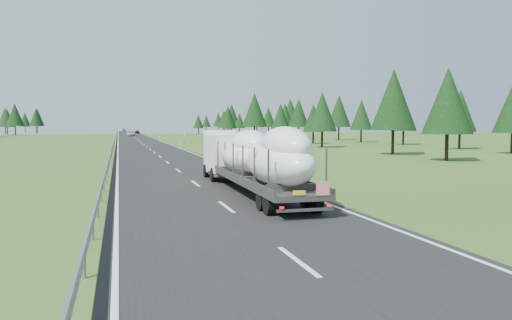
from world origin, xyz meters
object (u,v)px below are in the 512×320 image
object	(u,v)px
boat_truck	(252,156)
distant_car_dark	(137,132)
highway_sign	(184,135)
distant_car_blue	(124,130)
distant_van	(131,134)

from	to	relation	value
boat_truck	distant_car_dark	world-z (taller)	boat_truck
highway_sign	distant_car_blue	bearing A→B (deg)	92.25
distant_van	distant_car_dark	bearing A→B (deg)	82.86
distant_car_blue	distant_car_dark	bearing A→B (deg)	-82.39
highway_sign	distant_car_dark	world-z (taller)	highway_sign
boat_truck	highway_sign	bearing A→B (deg)	85.80
boat_truck	distant_van	size ratio (longest dim) A/B	3.10
boat_truck	distant_van	bearing A→B (deg)	91.14
distant_car_dark	distant_car_blue	xyz separation A→B (m)	(-4.52, 91.33, -0.03)
distant_car_dark	distant_car_blue	world-z (taller)	distant_car_dark
boat_truck	distant_car_blue	distance (m)	283.48
boat_truck	distant_van	world-z (taller)	boat_truck
distant_car_blue	boat_truck	bearing A→B (deg)	-84.49
distant_van	distant_car_blue	distance (m)	139.14
highway_sign	distant_car_dark	distance (m)	125.42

